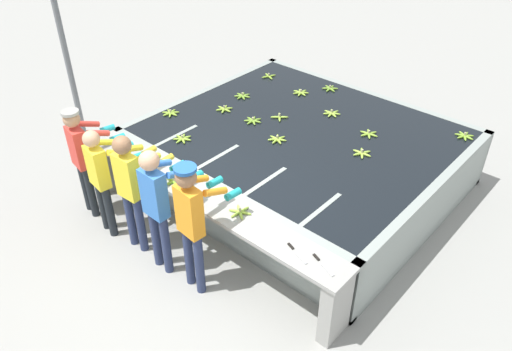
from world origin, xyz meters
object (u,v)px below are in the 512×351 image
banana_bunch_floating_6 (242,96)px  support_post_left (68,65)px  worker_4 (192,217)px  knife_0 (294,250)px  banana_bunch_floating_2 (253,121)px  banana_bunch_floating_4 (277,139)px  banana_bunch_floating_0 (269,76)px  banana_bunch_ledge_1 (174,181)px  worker_1 (102,174)px  banana_bunch_floating_13 (332,113)px  worker_0 (82,153)px  worker_3 (157,200)px  banana_bunch_floating_8 (301,93)px  banana_bunch_floating_11 (279,117)px  banana_bunch_floating_5 (369,134)px  worker_2 (131,183)px  banana_bunch_floating_3 (464,136)px  banana_bunch_floating_9 (330,88)px  banana_bunch_floating_7 (182,139)px  banana_bunch_ledge_0 (240,212)px  banana_bunch_floating_10 (224,109)px  banana_bunch_floating_1 (171,113)px  banana_bunch_floating_12 (362,153)px  knife_1 (320,261)px

banana_bunch_floating_6 → support_post_left: size_ratio=0.09×
worker_4 → knife_0: worker_4 is taller
banana_bunch_floating_2 → banana_bunch_floating_4: 0.66m
banana_bunch_floating_0 → banana_bunch_ledge_1: (1.21, -3.28, 0.00)m
worker_1 → banana_bunch_floating_13: size_ratio=5.66×
worker_0 → worker_3: size_ratio=0.95×
worker_1 → knife_0: worker_1 is taller
banana_bunch_floating_8 → banana_bunch_floating_11: 0.96m
support_post_left → banana_bunch_floating_5: bearing=29.6°
worker_2 → worker_0: bearing=179.9°
banana_bunch_floating_3 → banana_bunch_floating_4: (-1.98, -1.88, 0.00)m
banana_bunch_floating_11 → banana_bunch_floating_13: (0.53, 0.65, -0.00)m
banana_bunch_floating_5 → banana_bunch_floating_13: bearing=167.3°
banana_bunch_floating_9 → banana_bunch_ledge_1: (0.09, -3.59, 0.00)m
banana_bunch_floating_13 → banana_bunch_floating_7: bearing=-119.2°
banana_bunch_floating_0 → banana_bunch_floating_13: same height
support_post_left → banana_bunch_floating_6: bearing=47.8°
banana_bunch_floating_6 → banana_bunch_floating_9: size_ratio=0.99×
worker_1 → banana_bunch_floating_6: (-0.21, 2.90, -0.02)m
banana_bunch_floating_5 → banana_bunch_ledge_0: banana_bunch_ledge_0 is taller
worker_0 → banana_bunch_floating_3: (3.66, 4.01, -0.07)m
banana_bunch_floating_0 → banana_bunch_ledge_1: banana_bunch_ledge_1 is taller
worker_0 → banana_bunch_floating_0: 3.73m
banana_bunch_floating_0 → banana_bunch_floating_9: 1.16m
knife_0 → banana_bunch_ledge_0: bearing=175.0°
banana_bunch_floating_10 → knife_0: (2.83, -1.81, -0.01)m
banana_bunch_floating_6 → support_post_left: (-1.81, -2.00, 0.67)m
worker_1 → banana_bunch_floating_1: worker_1 is taller
banana_bunch_floating_3 → banana_bunch_floating_7: bearing=-137.3°
banana_bunch_floating_12 → support_post_left: bearing=-157.3°
banana_bunch_floating_13 → banana_bunch_floating_2: bearing=-127.3°
banana_bunch_floating_13 → knife_1: 3.30m
worker_0 → worker_4: bearing=0.3°
worker_4 → banana_bunch_ledge_1: 0.95m
banana_bunch_floating_13 → banana_bunch_ledge_1: (-0.44, -2.86, 0.00)m
banana_bunch_floating_1 → banana_bunch_floating_6: (0.43, 1.20, 0.00)m
banana_bunch_floating_7 → banana_bunch_floating_10: size_ratio=1.00×
banana_bunch_floating_4 → banana_bunch_floating_10: bearing=172.5°
banana_bunch_floating_1 → banana_bunch_floating_13: size_ratio=1.00×
worker_3 → banana_bunch_floating_9: (-0.37, 4.07, -0.12)m
worker_2 → knife_0: size_ratio=4.98×
banana_bunch_floating_2 → knife_0: 2.89m
banana_bunch_floating_9 → banana_bunch_floating_13: bearing=-53.7°
banana_bunch_floating_6 → knife_1: (3.24, -2.30, -0.01)m
knife_1 → banana_bunch_floating_9: bearing=123.3°
worker_4 → banana_bunch_floating_12: bearing=77.1°
worker_4 → banana_bunch_floating_10: size_ratio=6.26×
banana_bunch_floating_3 → banana_bunch_floating_8: size_ratio=1.00×
banana_bunch_floating_13 → knife_0: (1.47, -2.83, -0.01)m
banana_bunch_floating_8 → support_post_left: (-2.46, -2.75, 0.67)m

